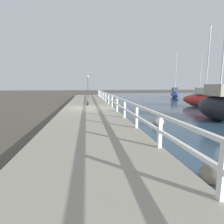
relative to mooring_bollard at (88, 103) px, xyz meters
The scene contains 14 objects.
ground_plane 1.63m from the mooring_bollard, 87.55° to the right, with size 120.00×120.00×0.00m, color #4C473D.
dock_walkway 1.58m from the mooring_bollard, 87.55° to the right, with size 3.93×36.00×0.34m.
railing 2.50m from the mooring_bollard, 38.42° to the right, with size 0.10×32.50×0.97m.
boulder_downstream 12.46m from the mooring_bollard, 77.95° to the right, with size 0.64×0.57×0.48m.
boulder_mid_strip 3.96m from the mooring_bollard, 24.98° to the left, with size 0.43×0.39×0.32m.
boulder_near_dock 7.80m from the mooring_bollard, 63.00° to the right, with size 0.59×0.53×0.44m.
boulder_water_edge 7.17m from the mooring_bollard, 61.48° to the left, with size 0.48×0.43×0.36m.
boulder_far_strip 7.52m from the mooring_bollard, 69.80° to the left, with size 0.38×0.34×0.29m.
mooring_bollard is the anchor object (origin of this frame).
dock_lamp 9.71m from the mooring_bollard, 89.27° to the left, with size 0.24×0.24×3.05m.
sailboat_black 9.75m from the mooring_bollard, 38.01° to the right, with size 1.72×3.66×5.59m.
sailboat_red 10.82m from the mooring_bollard, ahead, with size 2.44×5.65×7.29m.
sailboat_navy 15.46m from the mooring_bollard, 21.37° to the left, with size 1.89×4.78×5.74m.
sailboat_blue 19.17m from the mooring_bollard, 40.25° to the left, with size 2.75×5.28×7.52m.
Camera 1 is at (-0.15, -13.77, 2.10)m, focal length 28.00 mm.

